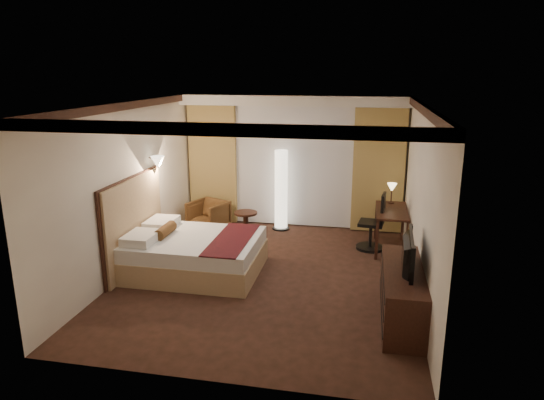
% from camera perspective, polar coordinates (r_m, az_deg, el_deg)
% --- Properties ---
extents(floor, '(4.50, 5.50, 0.01)m').
position_cam_1_polar(floor, '(7.79, -0.58, -8.95)').
color(floor, black).
rests_on(floor, ground).
extents(ceiling, '(4.50, 5.50, 0.01)m').
position_cam_1_polar(ceiling, '(7.13, -0.64, 11.28)').
color(ceiling, white).
rests_on(ceiling, back_wall).
extents(back_wall, '(4.50, 0.02, 2.70)m').
position_cam_1_polar(back_wall, '(9.99, 2.62, 4.54)').
color(back_wall, beige).
rests_on(back_wall, floor).
extents(left_wall, '(0.02, 5.50, 2.70)m').
position_cam_1_polar(left_wall, '(8.10, -16.39, 1.45)').
color(left_wall, beige).
rests_on(left_wall, floor).
extents(right_wall, '(0.02, 5.50, 2.70)m').
position_cam_1_polar(right_wall, '(7.24, 17.10, -0.17)').
color(right_wall, beige).
rests_on(right_wall, floor).
extents(crown_molding, '(4.50, 5.50, 0.12)m').
position_cam_1_polar(crown_molding, '(7.14, -0.63, 10.80)').
color(crown_molding, black).
rests_on(crown_molding, ceiling).
extents(soffit, '(4.50, 0.50, 0.20)m').
position_cam_1_polar(soffit, '(9.60, 2.48, 11.63)').
color(soffit, white).
rests_on(soffit, ceiling).
extents(curtain_sheer, '(2.48, 0.04, 2.45)m').
position_cam_1_polar(curtain_sheer, '(9.93, 2.55, 3.89)').
color(curtain_sheer, silver).
rests_on(curtain_sheer, back_wall).
extents(curtain_left_drape, '(1.00, 0.14, 2.45)m').
position_cam_1_polar(curtain_left_drape, '(10.26, -6.95, 4.16)').
color(curtain_left_drape, tan).
rests_on(curtain_left_drape, back_wall).
extents(curtain_right_drape, '(1.00, 0.14, 2.45)m').
position_cam_1_polar(curtain_right_drape, '(9.77, 12.41, 3.36)').
color(curtain_right_drape, tan).
rests_on(curtain_right_drape, back_wall).
extents(wall_sconce, '(0.24, 0.24, 0.24)m').
position_cam_1_polar(wall_sconce, '(8.64, -13.28, 4.32)').
color(wall_sconce, white).
rests_on(wall_sconce, left_wall).
extents(bed, '(2.04, 1.59, 0.60)m').
position_cam_1_polar(bed, '(7.95, -8.97, -6.31)').
color(bed, white).
rests_on(bed, floor).
extents(headboard, '(0.12, 1.89, 1.50)m').
position_cam_1_polar(headboard, '(8.20, -15.89, -2.70)').
color(headboard, tan).
rests_on(headboard, floor).
extents(armchair, '(0.86, 0.83, 0.69)m').
position_cam_1_polar(armchair, '(9.87, -7.51, -1.72)').
color(armchair, '#4E3117').
rests_on(armchair, floor).
extents(side_table, '(0.45, 0.45, 0.50)m').
position_cam_1_polar(side_table, '(9.51, -3.09, -2.85)').
color(side_table, black).
rests_on(side_table, floor).
extents(floor_lamp, '(0.35, 0.35, 1.65)m').
position_cam_1_polar(floor_lamp, '(9.79, 1.08, 1.18)').
color(floor_lamp, white).
rests_on(floor_lamp, floor).
extents(desk, '(0.55, 1.22, 0.75)m').
position_cam_1_polar(desk, '(9.04, 13.78, -3.40)').
color(desk, black).
rests_on(desk, floor).
extents(desk_lamp, '(0.18, 0.18, 0.34)m').
position_cam_1_polar(desk_lamp, '(9.33, 13.88, 0.66)').
color(desk_lamp, '#FFD899').
rests_on(desk_lamp, desk).
extents(office_chair, '(0.57, 0.57, 1.06)m').
position_cam_1_polar(office_chair, '(8.94, 11.59, -2.45)').
color(office_chair, black).
rests_on(office_chair, floor).
extents(dresser, '(0.50, 1.79, 0.70)m').
position_cam_1_polar(dresser, '(6.65, 15.04, -10.59)').
color(dresser, black).
rests_on(dresser, floor).
extents(television, '(0.60, 1.00, 0.13)m').
position_cam_1_polar(television, '(6.41, 15.15, -5.50)').
color(television, black).
rests_on(television, dresser).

